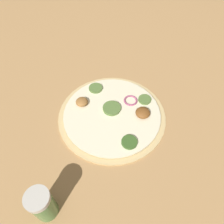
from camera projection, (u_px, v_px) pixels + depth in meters
The scene contains 3 objects.
ground_plane at pixel (112, 116), 0.60m from camera, with size 3.00×3.00×0.00m, color tan.
pizza at pixel (113, 114), 0.59m from camera, with size 0.29×0.29×0.03m.
spice_jar at pixel (42, 204), 0.41m from camera, with size 0.05×0.05×0.09m.
Camera 1 is at (0.21, -0.29, 0.48)m, focal length 35.00 mm.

